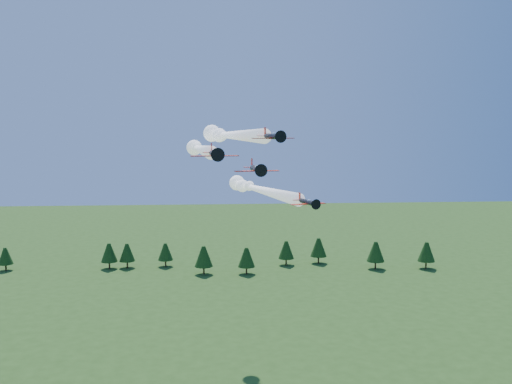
{
  "coord_description": "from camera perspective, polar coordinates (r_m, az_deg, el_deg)",
  "views": [
    {
      "loc": [
        -8.57,
        -100.06,
        52.1
      ],
      "look_at": [
        -0.84,
        0.0,
        41.17
      ],
      "focal_mm": 40.0,
      "sensor_mm": 36.0,
      "label": 1
    }
  ],
  "objects": [
    {
      "name": "plane_right",
      "position": [
        126.84,
        0.25,
        0.28
      ],
      "size": [
        16.28,
        41.9,
        3.7
      ],
      "rotation": [
        0.0,
        0.0,
        0.29
      ],
      "color": "black",
      "rests_on": "ground"
    },
    {
      "name": "plane_lead",
      "position": [
        113.05,
        -2.64,
        5.7
      ],
      "size": [
        14.75,
        40.06,
        3.7
      ],
      "rotation": [
        0.0,
        0.0,
        0.26
      ],
      "color": "black",
      "rests_on": "ground"
    },
    {
      "name": "plane_slot",
      "position": [
        107.07,
        0.02,
        2.32
      ],
      "size": [
        8.51,
        9.25,
        2.97
      ],
      "rotation": [
        0.0,
        0.0,
        0.13
      ],
      "color": "black",
      "rests_on": "ground"
    },
    {
      "name": "treeline",
      "position": [
        215.62,
        -1.41,
        -6.08
      ],
      "size": [
        163.33,
        20.99,
        10.35
      ],
      "color": "#382314",
      "rests_on": "ground"
    },
    {
      "name": "plane_left",
      "position": [
        124.1,
        -5.69,
        4.3
      ],
      "size": [
        11.06,
        45.78,
        3.7
      ],
      "rotation": [
        0.0,
        0.0,
        0.12
      ],
      "color": "black",
      "rests_on": "ground"
    }
  ]
}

